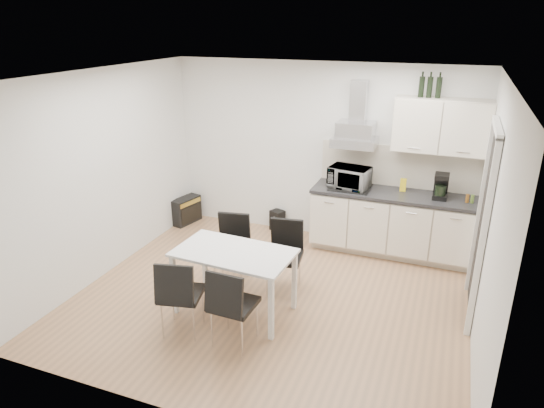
# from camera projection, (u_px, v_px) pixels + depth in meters

# --- Properties ---
(ground) EXTENTS (4.50, 4.50, 0.00)m
(ground) POSITION_uv_depth(u_px,v_px,m) (271.00, 297.00, 5.84)
(ground) COLOR #AB7E56
(ground) RESTS_ON ground
(wall_back) EXTENTS (4.50, 0.10, 2.60)m
(wall_back) POSITION_uv_depth(u_px,v_px,m) (320.00, 152.00, 7.12)
(wall_back) COLOR silver
(wall_back) RESTS_ON ground
(wall_front) EXTENTS (4.50, 0.10, 2.60)m
(wall_front) POSITION_uv_depth(u_px,v_px,m) (175.00, 281.00, 3.63)
(wall_front) COLOR silver
(wall_front) RESTS_ON ground
(wall_left) EXTENTS (0.10, 4.00, 2.60)m
(wall_left) POSITION_uv_depth(u_px,v_px,m) (105.00, 174.00, 6.13)
(wall_left) COLOR silver
(wall_left) RESTS_ON ground
(wall_right) EXTENTS (0.10, 4.00, 2.60)m
(wall_right) POSITION_uv_depth(u_px,v_px,m) (490.00, 225.00, 4.63)
(wall_right) COLOR silver
(wall_right) RESTS_ON ground
(ceiling) EXTENTS (4.50, 4.50, 0.00)m
(ceiling) POSITION_uv_depth(u_px,v_px,m) (271.00, 76.00, 4.91)
(ceiling) COLOR white
(ceiling) RESTS_ON wall_back
(doorway) EXTENTS (0.08, 1.04, 2.10)m
(doorway) POSITION_uv_depth(u_px,v_px,m) (481.00, 226.00, 5.21)
(doorway) COLOR white
(doorway) RESTS_ON ground
(kitchenette) EXTENTS (2.22, 0.64, 2.52)m
(kitchenette) POSITION_uv_depth(u_px,v_px,m) (396.00, 198.00, 6.66)
(kitchenette) COLOR beige
(kitchenette) RESTS_ON ground
(dining_table) EXTENTS (1.33, 0.82, 0.75)m
(dining_table) POSITION_uv_depth(u_px,v_px,m) (234.00, 259.00, 5.35)
(dining_table) COLOR white
(dining_table) RESTS_ON ground
(chair_far_left) EXTENTS (0.52, 0.57, 0.88)m
(chair_far_left) POSITION_uv_depth(u_px,v_px,m) (231.00, 251.00, 6.02)
(chair_far_left) COLOR black
(chair_far_left) RESTS_ON ground
(chair_far_right) EXTENTS (0.51, 0.56, 0.88)m
(chair_far_right) POSITION_uv_depth(u_px,v_px,m) (284.00, 258.00, 5.84)
(chair_far_right) COLOR black
(chair_far_right) RESTS_ON ground
(chair_near_left) EXTENTS (0.54, 0.58, 0.88)m
(chair_near_left) POSITION_uv_depth(u_px,v_px,m) (182.00, 295.00, 5.07)
(chair_near_left) COLOR black
(chair_near_left) RESTS_ON ground
(chair_near_right) EXTENTS (0.46, 0.52, 0.88)m
(chair_near_right) POSITION_uv_depth(u_px,v_px,m) (234.00, 305.00, 4.88)
(chair_near_right) COLOR black
(chair_near_right) RESTS_ON ground
(guitar_amp) EXTENTS (0.33, 0.55, 0.43)m
(guitar_amp) POSITION_uv_depth(u_px,v_px,m) (186.00, 210.00, 7.91)
(guitar_amp) COLOR black
(guitar_amp) RESTS_ON ground
(floor_speaker) EXTENTS (0.25, 0.24, 0.33)m
(floor_speaker) POSITION_uv_depth(u_px,v_px,m) (277.00, 220.00, 7.65)
(floor_speaker) COLOR black
(floor_speaker) RESTS_ON ground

